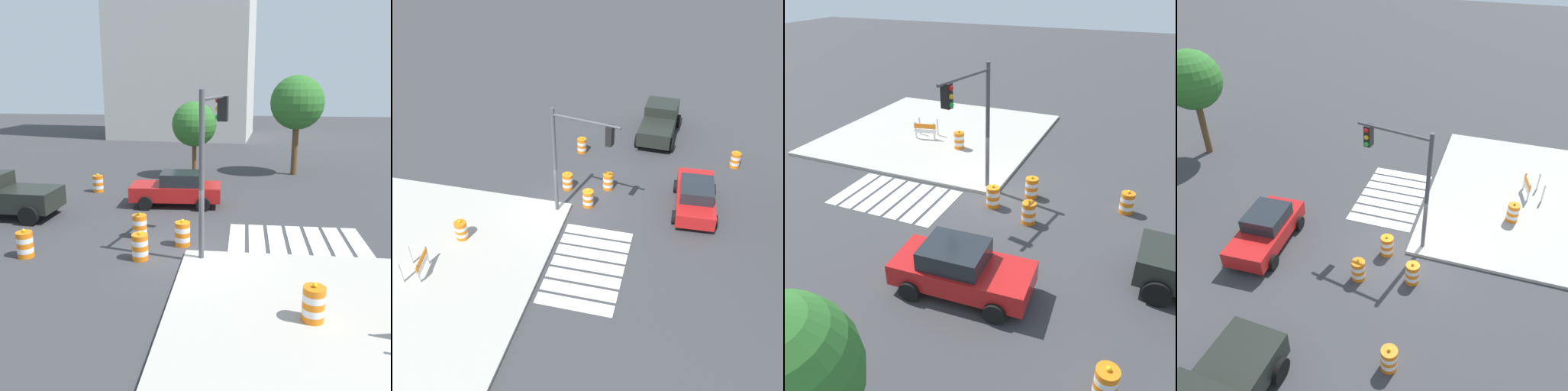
# 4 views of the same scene
# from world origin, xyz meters

# --- Properties ---
(ground_plane) EXTENTS (120.00, 120.00, 0.00)m
(ground_plane) POSITION_xyz_m (0.00, 0.00, 0.00)
(ground_plane) COLOR #38383A
(sidewalk_corner) EXTENTS (12.00, 12.00, 0.15)m
(sidewalk_corner) POSITION_xyz_m (6.00, -6.00, 0.07)
(sidewalk_corner) COLOR #ADA89E
(sidewalk_corner) RESTS_ON ground
(crosswalk_stripes) EXTENTS (5.10, 3.20, 0.02)m
(crosswalk_stripes) POSITION_xyz_m (4.00, 1.80, 0.01)
(crosswalk_stripes) COLOR silver
(crosswalk_stripes) RESTS_ON ground
(sports_car) EXTENTS (4.39, 2.30, 1.63)m
(sports_car) POSITION_xyz_m (-1.24, 6.07, 0.81)
(sports_car) COLOR red
(sports_car) RESTS_ON ground
(pickup_truck) EXTENTS (5.23, 2.51, 1.92)m
(pickup_truck) POSITION_xyz_m (-8.95, 3.44, 0.97)
(pickup_truck) COLOR black
(pickup_truck) RESTS_ON ground
(traffic_barrel_near_corner) EXTENTS (0.56, 0.56, 1.02)m
(traffic_barrel_near_corner) POSITION_xyz_m (-0.24, 0.80, 0.45)
(traffic_barrel_near_corner) COLOR orange
(traffic_barrel_near_corner) RESTS_ON ground
(traffic_barrel_crosswalk_end) EXTENTS (0.56, 0.56, 1.02)m
(traffic_barrel_crosswalk_end) POSITION_xyz_m (-1.49, -0.64, 0.45)
(traffic_barrel_crosswalk_end) COLOR orange
(traffic_barrel_crosswalk_end) RESTS_ON ground
(traffic_barrel_median_near) EXTENTS (0.56, 0.56, 1.02)m
(traffic_barrel_median_near) POSITION_xyz_m (-5.92, 8.15, 0.45)
(traffic_barrel_median_near) COLOR orange
(traffic_barrel_median_near) RESTS_ON ground
(traffic_barrel_median_far) EXTENTS (0.56, 0.56, 1.02)m
(traffic_barrel_median_far) POSITION_xyz_m (-5.48, -0.86, 0.45)
(traffic_barrel_median_far) COLOR orange
(traffic_barrel_median_far) RESTS_ON ground
(traffic_barrel_far_curb) EXTENTS (0.56, 0.56, 1.02)m
(traffic_barrel_far_curb) POSITION_xyz_m (-2.01, 1.47, 0.45)
(traffic_barrel_far_curb) COLOR orange
(traffic_barrel_far_curb) RESTS_ON ground
(traffic_barrel_on_sidewalk) EXTENTS (0.56, 0.56, 1.02)m
(traffic_barrel_on_sidewalk) POSITION_xyz_m (3.74, -4.23, 0.60)
(traffic_barrel_on_sidewalk) COLOR orange
(traffic_barrel_on_sidewalk) RESTS_ON sidewalk_corner
(construction_barricade) EXTENTS (1.37, 1.02, 1.00)m
(construction_barricade) POSITION_xyz_m (6.22, -4.92, 0.72)
(construction_barricade) COLOR silver
(construction_barricade) RESTS_ON sidewalk_corner
(traffic_light_pole) EXTENTS (0.80, 3.24, 5.50)m
(traffic_light_pole) POSITION_xyz_m (0.80, 0.52, 3.91)
(traffic_light_pole) COLOR #4C4C51
(traffic_light_pole) RESTS_ON sidewalk_corner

